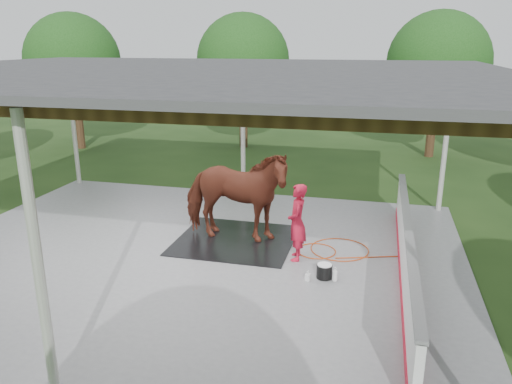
% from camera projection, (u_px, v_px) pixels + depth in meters
% --- Properties ---
extents(ground, '(100.00, 100.00, 0.00)m').
position_uv_depth(ground, '(187.00, 258.00, 11.02)').
color(ground, '#1E3814').
extents(concrete_slab, '(12.00, 10.00, 0.05)m').
position_uv_depth(concrete_slab, '(187.00, 257.00, 11.01)').
color(concrete_slab, slate).
rests_on(concrete_slab, ground).
extents(pavilion_structure, '(12.60, 10.60, 4.05)m').
position_uv_depth(pavilion_structure, '(179.00, 75.00, 9.87)').
color(pavilion_structure, beige).
rests_on(pavilion_structure, ground).
extents(dasher_board, '(0.16, 8.00, 1.15)m').
position_uv_depth(dasher_board, '(405.00, 254.00, 9.78)').
color(dasher_board, red).
rests_on(dasher_board, concrete_slab).
extents(tree_belt, '(28.00, 28.00, 5.80)m').
position_uv_depth(tree_belt, '(209.00, 81.00, 10.69)').
color(tree_belt, '#382314').
rests_on(tree_belt, ground).
extents(rubber_mat, '(2.74, 2.57, 0.02)m').
position_uv_depth(rubber_mat, '(235.00, 240.00, 11.89)').
color(rubber_mat, black).
rests_on(rubber_mat, concrete_slab).
extents(horse, '(2.62, 1.21, 2.21)m').
position_uv_depth(horse, '(235.00, 195.00, 11.57)').
color(horse, maroon).
rests_on(horse, rubber_mat).
extents(handler, '(0.49, 0.67, 1.69)m').
position_uv_depth(handler, '(297.00, 222.00, 10.66)').
color(handler, '#B8132E').
rests_on(handler, concrete_slab).
extents(wash_bucket, '(0.32, 0.32, 0.29)m').
position_uv_depth(wash_bucket, '(324.00, 271.00, 9.97)').
color(wash_bucket, black).
rests_on(wash_bucket, concrete_slab).
extents(soap_bottle_a, '(0.15, 0.15, 0.29)m').
position_uv_depth(soap_bottle_a, '(335.00, 274.00, 9.85)').
color(soap_bottle_a, silver).
rests_on(soap_bottle_a, concrete_slab).
extents(soap_bottle_b, '(0.12, 0.12, 0.21)m').
position_uv_depth(soap_bottle_b, '(308.00, 276.00, 9.87)').
color(soap_bottle_b, '#338CD8').
rests_on(soap_bottle_b, concrete_slab).
extents(hose_coil, '(2.37, 1.33, 0.02)m').
position_uv_depth(hose_coil, '(333.00, 250.00, 11.32)').
color(hose_coil, '#A8390C').
rests_on(hose_coil, concrete_slab).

